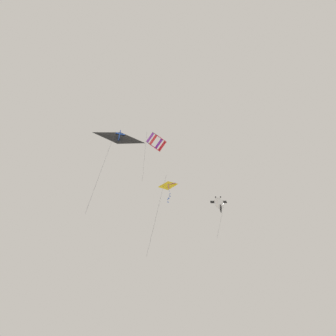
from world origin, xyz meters
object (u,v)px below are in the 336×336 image
kite_box_near_right (156,142)px  kite_diamond_low_drifter (168,186)px  kite_fish_mid_left (219,203)px  kite_delta_highest (119,137)px

kite_box_near_right → kite_diamond_low_drifter: bearing=-173.5°
kite_fish_mid_left → kite_delta_highest: (-11.82, 5.85, -0.76)m
kite_delta_highest → kite_diamond_low_drifter: kite_diamond_low_drifter is taller
kite_fish_mid_left → kite_delta_highest: bearing=43.4°
kite_diamond_low_drifter → kite_box_near_right: 5.96m
kite_delta_highest → kite_diamond_low_drifter: 7.31m
kite_delta_highest → kite_box_near_right: size_ratio=1.40×
kite_fish_mid_left → kite_box_near_right: 9.67m
kite_delta_highest → kite_diamond_low_drifter: size_ratio=1.04×
kite_diamond_low_drifter → kite_box_near_right: kite_box_near_right is taller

